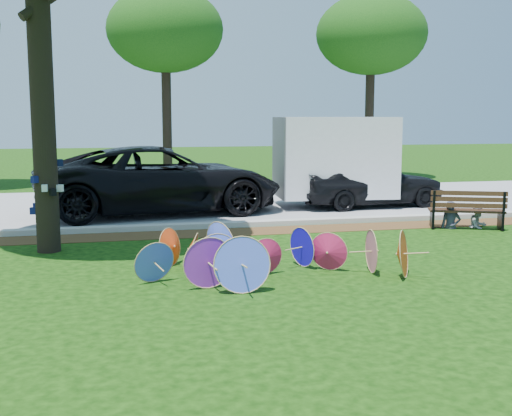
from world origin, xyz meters
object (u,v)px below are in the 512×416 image
at_px(cargo_trailer, 335,157).
at_px(person_left, 452,202).
at_px(parasol_pile, 257,254).
at_px(person_right, 479,206).
at_px(park_bench, 466,209).
at_px(black_van, 160,180).
at_px(dark_pickup, 369,182).

distance_m(cargo_trailer, person_left, 4.41).
relative_size(parasol_pile, person_right, 4.46).
bearing_deg(person_right, person_left, 164.79).
xyz_separation_m(park_bench, person_left, (-0.35, 0.05, 0.17)).
bearing_deg(person_right, park_bench, 172.92).
bearing_deg(park_bench, cargo_trailer, 134.48).
relative_size(cargo_trailer, park_bench, 1.88).
bearing_deg(parasol_pile, person_left, 32.15).
distance_m(black_van, person_left, 7.43).
relative_size(black_van, dark_pickup, 1.52).
xyz_separation_m(black_van, dark_pickup, (5.93, 0.00, -0.17)).
height_order(parasol_pile, person_right, person_right).
bearing_deg(person_right, cargo_trailer, 101.53).
bearing_deg(person_right, black_van, 136.23).
distance_m(black_van, park_bench, 7.77).
bearing_deg(black_van, person_left, -128.46).
bearing_deg(dark_pickup, parasol_pile, 140.55).
xyz_separation_m(black_van, park_bench, (6.71, -3.89, -0.45)).
height_order(dark_pickup, person_right, dark_pickup).
distance_m(dark_pickup, person_right, 4.01).
height_order(dark_pickup, person_left, dark_pickup).
relative_size(dark_pickup, person_left, 3.42).
bearing_deg(cargo_trailer, person_left, -66.38).
relative_size(parasol_pile, person_left, 3.68).
bearing_deg(cargo_trailer, park_bench, -62.36).
xyz_separation_m(dark_pickup, cargo_trailer, (-0.94, 0.27, 0.70)).
bearing_deg(black_van, park_bench, -127.44).
xyz_separation_m(parasol_pile, person_right, (6.04, 3.36, 0.14)).
height_order(cargo_trailer, park_bench, cargo_trailer).
relative_size(park_bench, person_left, 1.38).
distance_m(parasol_pile, person_right, 6.92).
height_order(black_van, dark_pickup, black_van).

